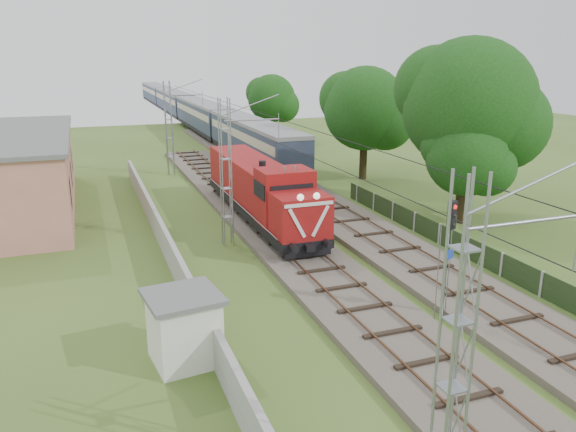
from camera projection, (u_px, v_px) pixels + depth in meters
name	position (u px, v px, depth m)	size (l,w,h in m)	color
ground	(383.00, 333.00, 21.27)	(140.00, 140.00, 0.00)	#3F5821
track_main	(313.00, 265.00, 27.53)	(4.20, 70.00, 0.45)	#6B6054
track_side	(308.00, 196.00, 40.91)	(4.20, 80.00, 0.45)	#6B6054
catenary	(227.00, 173.00, 29.99)	(3.31, 70.00, 8.00)	gray
boundary_wall	(164.00, 239.00, 29.73)	(0.25, 40.00, 1.50)	#9E9E99
station_building	(6.00, 172.00, 37.23)	(8.40, 20.40, 5.22)	tan
fence	(502.00, 265.00, 26.45)	(0.12, 32.00, 1.20)	black
locomotive	(260.00, 189.00, 34.63)	(2.83, 16.16, 4.10)	black
coach_rake	(187.00, 107.00, 83.76)	(3.07, 91.68, 3.55)	black
signal_post	(449.00, 239.00, 21.31)	(0.52, 0.43, 4.95)	black
relay_hut	(184.00, 328.00, 18.97)	(2.69, 2.69, 2.48)	silver
tree_a	(468.00, 156.00, 33.95)	(5.19, 4.95, 6.73)	#332715
tree_b	(470.00, 106.00, 35.08)	(8.70, 8.29, 11.28)	#332715
tree_c	(366.00, 110.00, 45.85)	(7.17, 6.83, 9.30)	#332715
tree_d	(272.00, 99.00, 68.20)	(6.06, 5.78, 7.86)	#332715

